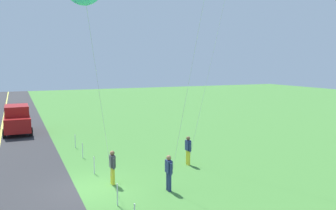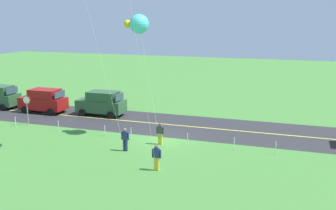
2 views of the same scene
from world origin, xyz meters
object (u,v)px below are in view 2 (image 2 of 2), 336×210
object	(u,v)px
stop_sign	(27,104)
person_child_watcher	(160,133)
kite_yellow_high	(138,24)
car_suv_foreground	(102,103)
person_adult_near	(125,139)
person_adult_companion	(157,157)
car_parked_east_near	(44,100)

from	to	relation	value
stop_sign	person_child_watcher	xyz separation A→B (m)	(-12.21, 1.25, -0.94)
stop_sign	kite_yellow_high	xyz separation A→B (m)	(-10.06, -0.23, 6.60)
car_suv_foreground	person_child_watcher	bearing A→B (deg)	141.67
stop_sign	person_child_watcher	size ratio (longest dim) A/B	1.60
car_suv_foreground	person_adult_near	size ratio (longest dim) A/B	2.75
person_child_watcher	kite_yellow_high	world-z (taller)	kite_yellow_high
person_adult_companion	kite_yellow_high	xyz separation A→B (m)	(3.57, -6.12, 7.54)
car_suv_foreground	person_child_watcher	distance (m)	10.13
car_parked_east_near	person_child_watcher	size ratio (longest dim) A/B	2.75
car_parked_east_near	person_child_watcher	distance (m)	14.81
person_child_watcher	person_adult_near	bearing A→B (deg)	-51.45
person_adult_near	person_adult_companion	size ratio (longest dim) A/B	1.00
stop_sign	person_adult_near	xyz separation A→B (m)	(-10.43, 3.31, -0.94)
car_parked_east_near	car_suv_foreground	bearing A→B (deg)	-173.03
car_parked_east_near	person_child_watcher	bearing A→B (deg)	157.90
car_suv_foreground	stop_sign	world-z (taller)	stop_sign
person_adult_near	person_child_watcher	xyz separation A→B (m)	(-1.79, -2.06, 0.00)
person_adult_companion	stop_sign	bearing A→B (deg)	16.54
car_parked_east_near	stop_sign	world-z (taller)	stop_sign
car_parked_east_near	person_adult_near	bearing A→B (deg)	147.42
car_parked_east_near	kite_yellow_high	size ratio (longest dim) A/B	0.48
stop_sign	person_adult_companion	distance (m)	14.88
person_adult_companion	car_parked_east_near	bearing A→B (deg)	5.92
person_adult_near	stop_sign	bearing A→B (deg)	-85.32
car_parked_east_near	kite_yellow_high	bearing A→B (deg)	160.56
car_parked_east_near	person_adult_near	world-z (taller)	car_parked_east_near
car_suv_foreground	person_adult_near	xyz separation A→B (m)	(-6.16, 8.34, -0.29)
car_parked_east_near	person_adult_near	distance (m)	14.17
car_suv_foreground	car_parked_east_near	distance (m)	5.82
kite_yellow_high	person_adult_near	bearing A→B (deg)	95.96
stop_sign	person_adult_near	size ratio (longest dim) A/B	1.60
car_suv_foreground	car_parked_east_near	size ratio (longest dim) A/B	1.00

